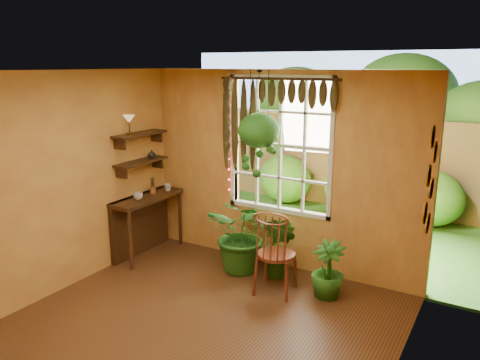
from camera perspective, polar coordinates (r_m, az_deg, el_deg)
The scene contains 23 objects.
floor at distance 5.10m, azimuth -7.28°, elevation -18.95°, with size 4.50×4.50×0.00m, color brown.
ceiling at distance 4.29m, azimuth -8.41°, elevation 12.97°, with size 4.50×4.50×0.00m, color white.
wall_back at distance 6.37m, azimuth 4.75°, elevation 1.08°, with size 4.00×4.00×0.00m, color #E6B04E.
wall_left at distance 5.93m, azimuth -23.22°, elevation -1.00°, with size 4.50×4.50×0.00m, color #E6B04E.
wall_right at distance 3.70m, azimuth 17.74°, elevation -9.18°, with size 4.50×4.50×0.00m, color #E6B04E.
window at distance 6.33m, azimuth 4.94°, elevation 4.23°, with size 1.52×0.10×1.86m.
valance_vine at distance 6.19m, azimuth 3.84°, elevation 9.41°, with size 1.70×0.12×1.10m.
string_lights at distance 6.60m, azimuth -1.38°, elevation 5.12°, with size 0.03×0.03×1.54m, color #FF2633, non-canonical shape.
wall_plates at distance 5.33m, azimuth 22.06°, elevation -0.24°, with size 0.04×0.32×1.10m, color beige, non-canonical shape.
counter_ledge at distance 7.10m, azimuth -11.80°, elevation -4.49°, with size 0.40×1.20×0.90m.
shelf_lower at distance 6.86m, azimuth -11.94°, elevation 2.19°, with size 0.25×0.90×0.04m, color #38220F.
shelf_upper at distance 6.80m, azimuth -12.10°, elevation 5.50°, with size 0.25×0.90×0.04m, color #38220F.
backyard at distance 10.62m, azimuth 16.91°, elevation 5.33°, with size 14.00×10.00×12.00m.
windsor_chair at distance 5.84m, azimuth 4.29°, elevation -10.33°, with size 0.53×0.56×1.26m.
potted_plant_left at distance 6.35m, azimuth 0.48°, elevation -6.69°, with size 0.94×0.82×1.05m, color #134A15.
potted_plant_mid at distance 6.22m, azimuth 4.75°, elevation -8.09°, with size 0.48×0.38×0.87m, color #134A15.
potted_plant_right at distance 5.83m, azimuth 10.65°, elevation -10.67°, with size 0.40×0.40×0.71m, color #134A15.
hanging_basket at distance 6.12m, azimuth 2.31°, elevation 5.60°, with size 0.54×0.54×1.38m.
cup_a at distance 6.76m, azimuth -12.31°, elevation -1.92°, with size 0.13×0.13×0.10m, color silver.
cup_b at distance 7.15m, azimuth -8.79°, elevation -0.91°, with size 0.11×0.11×0.10m, color beige.
brush_jar at distance 7.00m, azimuth -10.60°, elevation -0.68°, with size 0.09×0.09×0.32m.
shelf_vase at distance 7.01m, azimuth -10.72°, elevation 3.15°, with size 0.12×0.12×0.12m, color #B2AD99.
tiffany_lamp at distance 6.60m, azimuth -13.38°, elevation 7.09°, with size 0.16×0.16×0.27m.
Camera 1 is at (2.68, -3.35, 2.76)m, focal length 35.00 mm.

